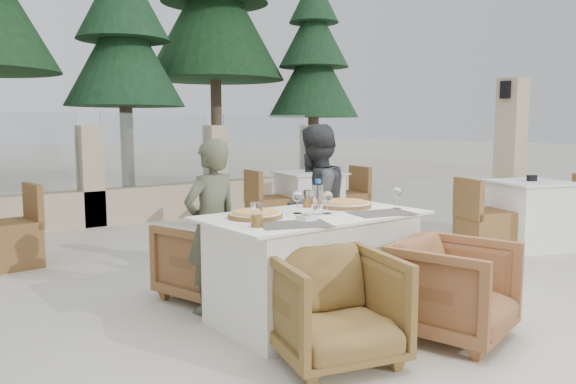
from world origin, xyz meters
TOP-DOWN VIEW (x-y plane):
  - ground at (0.00, 0.00)m, footprint 80.00×80.00m
  - perimeter_wall_far at (0.00, 4.80)m, footprint 10.00×0.34m
  - lantern_pillar at (4.20, 1.00)m, footprint 0.34×0.34m
  - pine_centre at (1.50, 7.20)m, footprint 2.20×2.20m
  - pine_mid_right at (3.80, 7.80)m, footprint 2.99×2.99m
  - pine_far_right at (5.50, 6.50)m, footprint 1.98×1.98m
  - dining_table at (0.00, 0.03)m, footprint 1.60×0.90m
  - placemat_near_left at (-0.38, -0.24)m, footprint 0.53×0.45m
  - placemat_near_right at (0.41, -0.26)m, footprint 0.51×0.40m
  - pizza_left at (-0.43, 0.13)m, footprint 0.50×0.50m
  - pizza_right at (0.41, 0.13)m, footprint 0.54×0.54m
  - water_bottle at (0.02, -0.01)m, footprint 0.10×0.10m
  - wine_glass_centre at (-0.08, 0.10)m, footprint 0.09×0.09m
  - wine_glass_near at (0.09, -0.03)m, footprint 0.09×0.09m
  - wine_glass_corner at (0.65, -0.18)m, footprint 0.10×0.10m
  - beer_glass_left at (-0.61, -0.15)m, footprint 0.08×0.08m
  - beer_glass_right at (0.17, 0.30)m, footprint 0.09×0.09m
  - olive_dish at (-0.22, -0.16)m, footprint 0.13×0.13m
  - armchair_far_left at (-0.36, 0.90)m, footprint 0.83×0.85m
  - armchair_far_right at (0.47, 0.75)m, footprint 0.71×0.73m
  - armchair_near_left at (-0.39, -0.64)m, footprint 0.87×0.89m
  - armchair_near_right at (0.48, -0.84)m, footprint 0.86×0.87m
  - diner_left at (-0.51, 0.60)m, footprint 0.52×0.38m
  - diner_right at (0.50, 0.59)m, footprint 0.81×0.71m
  - bg_table_b at (2.29, 2.81)m, footprint 1.77×1.12m
  - bg_table_c at (3.50, 0.30)m, footprint 1.82×1.35m

SIDE VIEW (x-z plane):
  - ground at x=0.00m, z-range 0.00..0.00m
  - armchair_far_left at x=-0.36m, z-range 0.00..0.64m
  - armchair_near_right at x=0.48m, z-range 0.00..0.65m
  - armchair_near_left at x=-0.39m, z-range 0.00..0.66m
  - armchair_far_right at x=0.47m, z-range 0.00..0.66m
  - dining_table at x=0.00m, z-range 0.00..0.77m
  - bg_table_b at x=2.29m, z-range 0.00..0.77m
  - bg_table_c at x=3.50m, z-range 0.00..0.77m
  - diner_left at x=-0.51m, z-range 0.00..1.31m
  - diner_right at x=0.50m, z-range 0.00..1.41m
  - placemat_near_left at x=-0.38m, z-range 0.77..0.77m
  - placemat_near_right at x=0.41m, z-range 0.77..0.77m
  - olive_dish at x=-0.22m, z-range 0.77..0.81m
  - pizza_left at x=-0.43m, z-range 0.77..0.82m
  - pizza_right at x=0.41m, z-range 0.77..0.82m
  - perimeter_wall_far at x=0.00m, z-range 0.00..1.60m
  - beer_glass_right at x=0.17m, z-range 0.77..0.90m
  - beer_glass_left at x=-0.61m, z-range 0.77..0.92m
  - wine_glass_centre at x=-0.08m, z-range 0.77..0.95m
  - wine_glass_near at x=0.09m, z-range 0.77..0.95m
  - wine_glass_corner at x=0.65m, z-range 0.77..0.95m
  - water_bottle at x=0.02m, z-range 0.77..1.02m
  - lantern_pillar at x=4.20m, z-range 0.00..2.00m
  - pine_far_right at x=5.50m, z-range 0.00..4.50m
  - pine_centre at x=1.50m, z-range 0.00..5.00m
  - pine_mid_right at x=3.80m, z-range 0.00..6.80m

